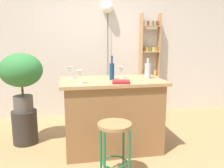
% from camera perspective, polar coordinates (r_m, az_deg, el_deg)
% --- Properties ---
extents(ground, '(12.00, 12.00, 0.00)m').
position_cam_1_polar(ground, '(3.21, 1.03, -17.03)').
color(ground, '#A37A4C').
extents(back_wall, '(6.40, 0.10, 2.80)m').
position_cam_1_polar(back_wall, '(4.77, -3.84, 9.54)').
color(back_wall, beige).
rests_on(back_wall, ground).
extents(kitchen_counter, '(1.35, 0.78, 0.96)m').
position_cam_1_polar(kitchen_counter, '(3.29, -0.03, -7.17)').
color(kitchen_counter, olive).
rests_on(kitchen_counter, ground).
extents(bar_stool, '(0.35, 0.35, 0.64)m').
position_cam_1_polar(bar_stool, '(2.57, 0.62, -12.58)').
color(bar_stool, '#196642').
rests_on(bar_stool, ground).
extents(spice_shelf, '(0.38, 0.16, 1.98)m').
position_cam_1_polar(spice_shelf, '(4.89, 8.87, 4.71)').
color(spice_shelf, tan).
rests_on(spice_shelf, ground).
extents(plant_stool, '(0.35, 0.35, 0.48)m').
position_cam_1_polar(plant_stool, '(3.74, -19.88, -9.50)').
color(plant_stool, '#2D2823').
rests_on(plant_stool, ground).
extents(potted_plant, '(0.59, 0.53, 0.82)m').
position_cam_1_polar(potted_plant, '(3.56, -20.67, 2.36)').
color(potted_plant, '#514C47').
rests_on(potted_plant, plant_stool).
extents(bottle_soda_blue, '(0.08, 0.08, 0.30)m').
position_cam_1_polar(bottle_soda_blue, '(3.32, 8.47, 3.25)').
color(bottle_soda_blue, '#B2B2B7').
rests_on(bottle_soda_blue, kitchen_counter).
extents(bottle_sauce_amber, '(0.06, 0.06, 0.31)m').
position_cam_1_polar(bottle_sauce_amber, '(3.16, -0.09, 3.13)').
color(bottle_sauce_amber, navy).
rests_on(bottle_sauce_amber, kitchen_counter).
extents(wine_glass_left, '(0.07, 0.07, 0.16)m').
position_cam_1_polar(wine_glass_left, '(3.25, 2.21, 3.30)').
color(wine_glass_left, silver).
rests_on(wine_glass_left, kitchen_counter).
extents(wine_glass_center, '(0.07, 0.07, 0.16)m').
position_cam_1_polar(wine_glass_center, '(3.32, -9.94, 3.30)').
color(wine_glass_center, silver).
rests_on(wine_glass_center, kitchen_counter).
extents(wine_glass_right, '(0.07, 0.07, 0.16)m').
position_cam_1_polar(wine_glass_right, '(2.92, -7.62, 2.37)').
color(wine_glass_right, silver).
rests_on(wine_glass_right, kitchen_counter).
extents(cookbook, '(0.24, 0.19, 0.03)m').
position_cam_1_polar(cookbook, '(2.93, 2.15, 0.52)').
color(cookbook, maroon).
rests_on(cookbook, kitchen_counter).
extents(pendant_globe_light, '(0.22, 0.22, 2.18)m').
position_cam_1_polar(pendant_globe_light, '(4.72, -1.01, 17.34)').
color(pendant_globe_light, black).
rests_on(pendant_globe_light, ground).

